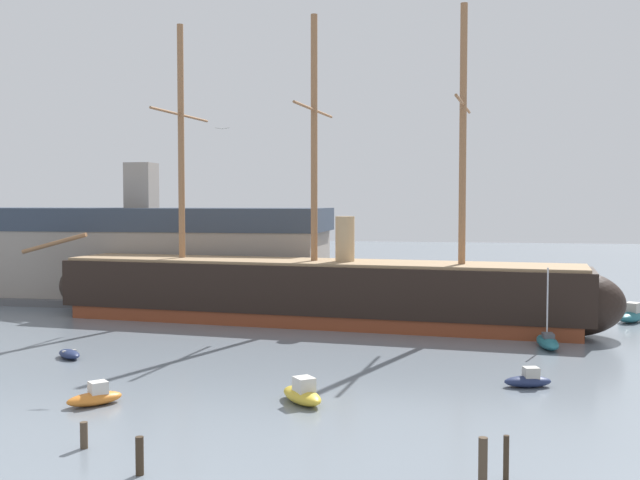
# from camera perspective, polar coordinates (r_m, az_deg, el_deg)

# --- Properties ---
(tall_ship) EXTENTS (62.79, 15.38, 30.21)m
(tall_ship) POSITION_cam_1_polar(r_m,az_deg,el_deg) (73.40, -0.45, -3.89)
(tall_ship) COLOR brown
(tall_ship) RESTS_ON ground
(motorboat_foreground_left) EXTENTS (3.27, 3.33, 1.38)m
(motorboat_foreground_left) POSITION_cam_1_polar(r_m,az_deg,el_deg) (46.74, -16.89, -11.46)
(motorboat_foreground_left) COLOR orange
(motorboat_foreground_left) RESTS_ON ground
(motorboat_near_centre) EXTENTS (3.66, 4.01, 1.62)m
(motorboat_near_centre) POSITION_cam_1_polar(r_m,az_deg,el_deg) (45.17, -1.36, -11.73)
(motorboat_near_centre) COLOR gold
(motorboat_near_centre) RESTS_ON ground
(dinghy_mid_left) EXTENTS (2.94, 2.78, 0.67)m
(dinghy_mid_left) POSITION_cam_1_polar(r_m,az_deg,el_deg) (60.73, -18.70, -8.30)
(dinghy_mid_left) COLOR #1E284C
(dinghy_mid_left) RESTS_ON ground
(motorboat_mid_right) EXTENTS (3.32, 2.03, 1.30)m
(motorboat_mid_right) POSITION_cam_1_polar(r_m,az_deg,el_deg) (50.79, 15.70, -10.32)
(motorboat_mid_right) COLOR #1E284C
(motorboat_mid_right) RESTS_ON ground
(sailboat_alongside_stern) EXTENTS (1.94, 5.20, 6.62)m
(sailboat_alongside_stern) POSITION_cam_1_polar(r_m,az_deg,el_deg) (64.31, 17.07, -7.45)
(sailboat_alongside_stern) COLOR #236670
(sailboat_alongside_stern) RESTS_ON ground
(motorboat_far_left) EXTENTS (4.03, 2.30, 1.59)m
(motorboat_far_left) POSITION_cam_1_polar(r_m,az_deg,el_deg) (91.05, -14.96, -4.39)
(motorboat_far_left) COLOR #1E284C
(motorboat_far_left) RESTS_ON ground
(motorboat_far_right) EXTENTS (4.11, 4.90, 1.93)m
(motorboat_far_right) POSITION_cam_1_polar(r_m,az_deg,el_deg) (80.87, 22.81, -5.35)
(motorboat_far_right) COLOR #236670
(motorboat_far_right) RESTS_ON ground
(mooring_piling_nearest) EXTENTS (0.37, 0.37, 1.30)m
(mooring_piling_nearest) POSITION_cam_1_polar(r_m,az_deg,el_deg) (39.07, -17.68, -14.10)
(mooring_piling_nearest) COLOR #4C3D2D
(mooring_piling_nearest) RESTS_ON ground
(mooring_piling_left_pair) EXTENTS (0.25, 0.25, 1.96)m
(mooring_piling_left_pair) POSITION_cam_1_polar(r_m,az_deg,el_deg) (34.27, 14.11, -15.92)
(mooring_piling_left_pair) COLOR #382B1E
(mooring_piling_left_pair) RESTS_ON ground
(mooring_piling_right_pair) EXTENTS (0.38, 0.38, 2.32)m
(mooring_piling_right_pair) POSITION_cam_1_polar(r_m,az_deg,el_deg) (32.64, 12.40, -16.53)
(mooring_piling_right_pair) COLOR #4C3D2D
(mooring_piling_right_pair) RESTS_ON ground
(mooring_piling_midwater) EXTENTS (0.36, 0.36, 1.71)m
(mooring_piling_midwater) POSITION_cam_1_polar(r_m,az_deg,el_deg) (34.84, -13.69, -15.81)
(mooring_piling_midwater) COLOR #382B1E
(mooring_piling_midwater) RESTS_ON ground
(dockside_warehouse_left) EXTENTS (59.84, 14.67, 16.73)m
(dockside_warehouse_left) POSITION_cam_1_polar(r_m,az_deg,el_deg) (94.62, -16.35, -1.05)
(dockside_warehouse_left) COLOR #565659
(dockside_warehouse_left) RESTS_ON ground
(seagull_in_flight) EXTENTS (1.12, 0.43, 0.13)m
(seagull_in_flight) POSITION_cam_1_polar(r_m,az_deg,el_deg) (57.96, -7.53, 8.50)
(seagull_in_flight) COLOR silver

